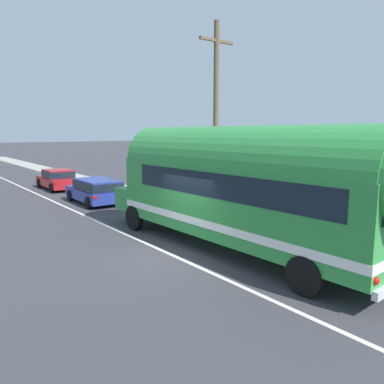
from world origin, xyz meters
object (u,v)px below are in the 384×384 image
Objects in this scene: utility_pole at (216,121)px; car_lead at (96,189)px; car_second at (58,179)px; painted_bus at (246,184)px.

car_lead is at bearing 109.48° from utility_pole.
car_lead is (-2.53, 7.14, -3.63)m from utility_pole.
utility_pole is at bearing -80.15° from car_second.
utility_pole reaches higher than painted_bus.
painted_bus is at bearing -119.41° from utility_pole.
utility_pole is 1.98× the size of car_lead.
car_second is (0.12, 6.74, -0.06)m from car_lead.
painted_bus is 11.36m from car_lead.
utility_pole is 1.91× the size of car_second.
utility_pole reaches higher than car_lead.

